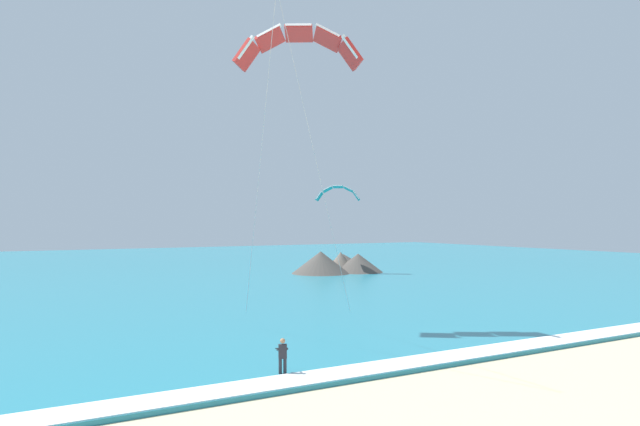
{
  "coord_description": "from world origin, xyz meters",
  "views": [
    {
      "loc": [
        -13.87,
        -6.96,
        6.65
      ],
      "look_at": [
        -0.0,
        17.24,
        7.03
      ],
      "focal_mm": 32.97,
      "sensor_mm": 36.0,
      "label": 1
    }
  ],
  "objects": [
    {
      "name": "sea",
      "position": [
        0.0,
        73.24,
        0.1
      ],
      "size": [
        200.0,
        120.0,
        0.2
      ],
      "primitive_type": "cube",
      "color": "teal",
      "rests_on": "ground"
    },
    {
      "name": "surf_foam",
      "position": [
        0.0,
        14.24,
        0.22
      ],
      "size": [
        200.0,
        1.85,
        0.04
      ],
      "primitive_type": "cube",
      "color": "white",
      "rests_on": "sea"
    },
    {
      "name": "surfboard",
      "position": [
        -2.89,
        15.39,
        0.03
      ],
      "size": [
        0.88,
        1.47,
        0.09
      ],
      "color": "yellow",
      "rests_on": "ground"
    },
    {
      "name": "kitesurfer",
      "position": [
        -2.88,
        15.4,
        0.94
      ],
      "size": [
        0.64,
        0.63,
        1.69
      ],
      "color": "#232328",
      "rests_on": "ground"
    },
    {
      "name": "kite_primary",
      "position": [
        2.67,
        24.54,
        17.42
      ],
      "size": [
        8.89,
        10.98,
        17.42
      ],
      "color": "red"
    },
    {
      "name": "kite_distant",
      "position": [
        24.1,
        54.86,
        10.28
      ],
      "size": [
        4.89,
        4.15,
        1.98
      ],
      "color": "teal"
    },
    {
      "name": "headland_right",
      "position": [
        24.87,
        55.85,
        1.32
      ],
      "size": [
        12.31,
        9.58,
        2.91
      ],
      "color": "#665B51",
      "rests_on": "ground"
    }
  ]
}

